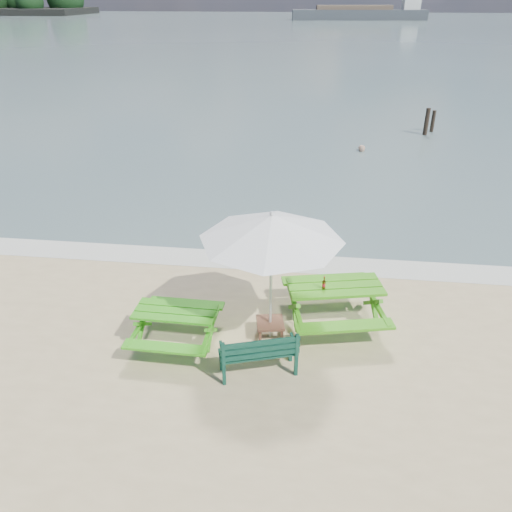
# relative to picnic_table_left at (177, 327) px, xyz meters

# --- Properties ---
(sea) EXTENTS (300.00, 300.00, 0.00)m
(sea) POSITION_rel_picnic_table_left_xyz_m (1.45, 83.67, -0.33)
(sea) COLOR slate
(sea) RESTS_ON ground
(foam_strip) EXTENTS (22.00, 0.90, 0.01)m
(foam_strip) POSITION_rel_picnic_table_left_xyz_m (1.45, 3.27, -0.33)
(foam_strip) COLOR silver
(foam_strip) RESTS_ON ground
(picnic_table_left) EXTENTS (1.50, 1.66, 0.70)m
(picnic_table_left) POSITION_rel_picnic_table_left_xyz_m (0.00, 0.00, 0.00)
(picnic_table_left) COLOR #35A018
(picnic_table_left) RESTS_ON ground
(picnic_table_right) EXTENTS (2.15, 2.30, 0.84)m
(picnic_table_right) POSITION_rel_picnic_table_left_xyz_m (2.84, 0.99, 0.07)
(picnic_table_right) COLOR #3E9716
(picnic_table_right) RESTS_ON ground
(park_bench) EXTENTS (1.37, 0.81, 0.80)m
(park_bench) POSITION_rel_picnic_table_left_xyz_m (1.57, -0.63, -0.09)
(park_bench) COLOR #0D382B
(park_bench) RESTS_ON ground
(side_table) EXTENTS (0.58, 0.58, 0.32)m
(side_table) POSITION_rel_picnic_table_left_xyz_m (1.67, 0.39, -0.17)
(side_table) COLOR brown
(side_table) RESTS_ON ground
(patio_umbrella) EXTENTS (2.92, 2.92, 2.47)m
(patio_umbrella) POSITION_rel_picnic_table_left_xyz_m (1.67, 0.39, 1.91)
(patio_umbrella) COLOR silver
(patio_umbrella) RESTS_ON ground
(beer_bottle) EXTENTS (0.06, 0.06, 0.25)m
(beer_bottle) POSITION_rel_picnic_table_left_xyz_m (2.62, 0.84, 0.59)
(beer_bottle) COLOR brown
(beer_bottle) RESTS_ON picnic_table_right
(swimmer) EXTENTS (0.68, 0.57, 1.58)m
(swimmer) POSITION_rel_picnic_table_left_xyz_m (4.14, 13.09, -0.88)
(swimmer) COLOR tan
(swimmer) RESTS_ON ground
(mooring_pilings) EXTENTS (0.58, 0.78, 1.38)m
(mooring_pilings) POSITION_rel_picnic_table_left_xyz_m (7.33, 16.28, 0.11)
(mooring_pilings) COLOR black
(mooring_pilings) RESTS_ON ground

